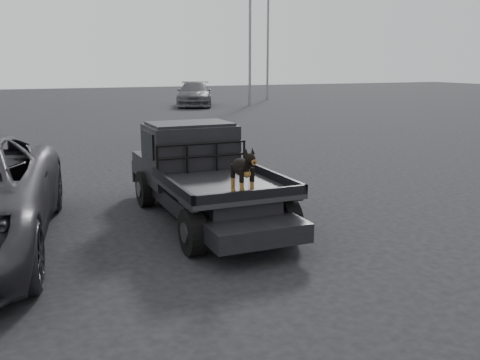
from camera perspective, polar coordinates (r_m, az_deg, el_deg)
name	(u,v)px	position (r m, az deg, el deg)	size (l,w,h in m)	color
ground	(218,251)	(8.74, -2.35, -7.54)	(120.00, 120.00, 0.00)	black
flatbed_ute	(206,197)	(10.24, -3.63, -1.86)	(2.00, 5.40, 0.92)	black
ute_cab	(190,144)	(10.95, -5.36, 3.84)	(1.72, 1.30, 0.88)	black
headache_rack	(202,158)	(10.27, -4.06, 2.37)	(1.80, 0.08, 0.55)	black
dog	(242,171)	(8.51, 0.25, 0.96)	(0.32, 0.60, 0.74)	black
distant_car_b	(195,94)	(38.07, -4.87, 9.13)	(2.35, 5.77, 1.67)	#4A4A4E
floodlight_mid	(250,10)	(38.39, 1.08, 17.72)	(1.08, 0.28, 11.91)	slate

